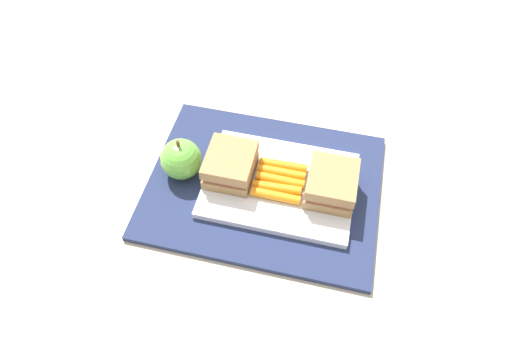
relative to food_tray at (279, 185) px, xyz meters
The scene contains 7 objects.
ground_plane 0.03m from the food_tray, ahead, with size 2.40×2.40×0.00m, color #B7AD99.
lunchbag_mat 0.03m from the food_tray, ahead, with size 0.36×0.28×0.01m, color navy.
food_tray is the anchor object (origin of this frame).
sandwich_half_left 0.08m from the food_tray, behind, with size 0.07×0.08×0.04m.
sandwich_half_right 0.08m from the food_tray, ahead, with size 0.07×0.08×0.04m.
carrot_sticks_bundle 0.01m from the food_tray, ahead, with size 0.08×0.07×0.02m.
apple 0.16m from the food_tray, ahead, with size 0.06×0.06×0.08m.
Camera 1 is at (-0.08, 0.41, 0.60)m, focal length 32.31 mm.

